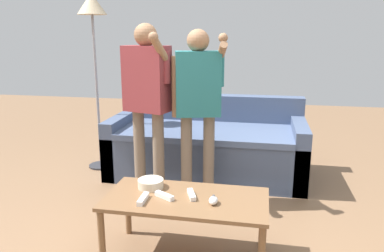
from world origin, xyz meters
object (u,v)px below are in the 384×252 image
Objects in this scene: game_remote_nunchuk at (213,200)px; floor_lamp at (93,20)px; game_remote_wand_far at (191,195)px; game_remote_wand_near at (143,199)px; snack_bowl at (151,183)px; player_left at (147,92)px; player_center at (198,97)px; couch at (207,146)px; game_remote_wand_spare at (164,196)px; coffee_table at (186,205)px.

floor_lamp is (-1.52, 1.63, 1.15)m from game_remote_nunchuk.
game_remote_nunchuk reaches higher than game_remote_wand_far.
snack_bowl is at bearing 94.38° from game_remote_wand_near.
game_remote_nunchuk is at bearing -52.51° from player_left.
player_left reaches higher than game_remote_wand_near.
floor_lamp is at bearing 151.66° from player_center.
couch reaches higher than game_remote_wand_far.
game_remote_wand_near is 0.32m from game_remote_wand_far.
game_remote_wand_spare is (-0.17, -0.05, 0.00)m from game_remote_wand_far.
coffee_table is at bearing 22.47° from game_remote_wand_near.
floor_lamp is (-1.22, -0.04, 1.32)m from couch.
game_remote_nunchuk is (0.46, -0.17, -0.01)m from snack_bowl.
couch is 1.09m from player_left.
floor_lamp is 11.64× the size of game_remote_wand_near.
game_remote_nunchuk is 0.57× the size of game_remote_wand_far.
game_remote_wand_far is at bearing 23.17° from game_remote_wand_near.
game_remote_wand_spare is (0.14, -0.15, -0.01)m from snack_bowl.
snack_bowl is at bearing 159.72° from game_remote_nunchuk.
floor_lamp is 1.23m from player_left.
player_left is at bearing 121.19° from coffee_table.
floor_lamp reaches higher than game_remote_nunchuk.
player_left is at bearing 123.21° from game_remote_wand_far.
game_remote_wand_spare is (0.12, 0.07, 0.00)m from game_remote_wand_near.
game_remote_wand_spare is (0.39, -0.91, -0.53)m from player_left.
coffee_table is at bearing 162.34° from game_remote_nunchuk.
floor_lamp reaches higher than player_center.
player_center is 1.14m from game_remote_wand_near.
game_remote_wand_near is (-0.45, -0.05, -0.01)m from game_remote_nunchuk.
game_remote_wand_near is at bearing -85.62° from snack_bowl.
snack_bowl is 0.12× the size of player_center.
snack_bowl is at bearing -96.35° from couch.
floor_lamp is (-1.33, 1.57, 1.23)m from coffee_table.
floor_lamp reaches higher than game_remote_wand_near.
game_remote_wand_spare reaches higher than coffee_table.
game_remote_wand_far is (-0.16, 0.08, -0.01)m from game_remote_nunchuk.
player_center is at bearing 95.42° from coffee_table.
snack_bowl is 1.15× the size of game_remote_wand_far.
snack_bowl is at bearing -71.49° from player_left.
game_remote_wand_spare is (1.19, -1.61, -1.16)m from floor_lamp.
floor_lamp is 2.37m from game_remote_wand_far.
couch is 11.45× the size of snack_bowl.
game_remote_wand_far is at bearing -82.43° from player_center.
coffee_table is 0.70× the size of player_center.
game_remote_nunchuk is at bearing -26.33° from game_remote_wand_far.
game_remote_nunchuk reaches higher than coffee_table.
coffee_table is 1.19m from player_left.
player_left is (-0.42, -0.74, 0.69)m from couch.
floor_lamp is at bearing 138.97° from player_left.
game_remote_nunchuk is 0.06× the size of player_center.
game_remote_nunchuk is at bearing -47.08° from floor_lamp.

